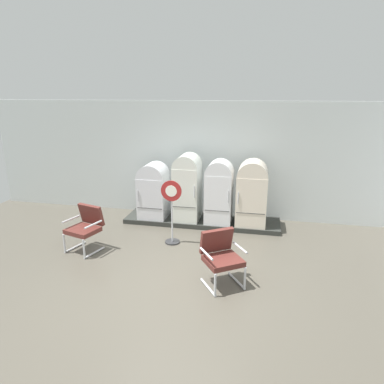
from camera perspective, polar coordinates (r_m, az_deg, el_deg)
ground at (r=5.86m, az=-3.78°, el=-16.02°), size 12.00×10.00×0.05m
back_wall at (r=8.68m, az=2.48°, el=5.47°), size 11.76×0.12×2.91m
display_plinth at (r=8.47m, az=1.66°, el=-4.78°), size 3.77×0.95×0.11m
refrigerator_0 at (r=8.42m, az=-6.46°, el=0.48°), size 0.67×0.70×1.36m
refrigerator_1 at (r=8.17m, az=-0.80°, el=1.14°), size 0.60×0.72×1.60m
refrigerator_2 at (r=8.01m, az=4.54°, el=0.34°), size 0.62×0.63×1.50m
refrigerator_3 at (r=8.01m, az=9.99°, el=0.16°), size 0.69×0.73×1.52m
armchair_left at (r=7.24m, az=-17.35°, el=-5.36°), size 0.75×0.76×0.92m
armchair_right at (r=5.76m, az=4.86°, el=-10.37°), size 0.82×0.83×0.92m
sign_stand at (r=7.17m, az=-3.40°, el=-3.69°), size 0.44×0.32×1.38m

